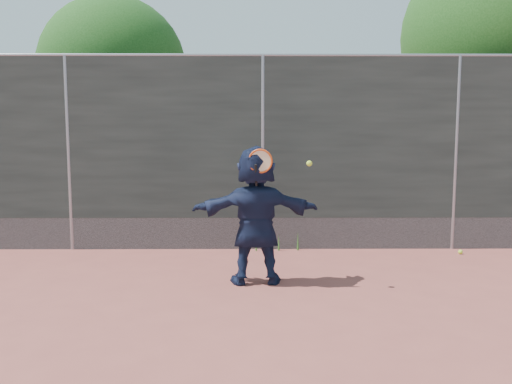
{
  "coord_description": "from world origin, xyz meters",
  "views": [
    {
      "loc": [
        -0.17,
        -5.33,
        2.02
      ],
      "look_at": [
        -0.12,
        1.61,
        1.14
      ],
      "focal_mm": 40.0,
      "sensor_mm": 36.0,
      "label": 1
    }
  ],
  "objects": [
    {
      "name": "ground",
      "position": [
        0.0,
        0.0,
        0.0
      ],
      "size": [
        80.0,
        80.0,
        0.0
      ],
      "primitive_type": "plane",
      "color": "#9E4C42",
      "rests_on": "ground"
    },
    {
      "name": "player",
      "position": [
        -0.12,
        1.61,
        0.86
      ],
      "size": [
        1.62,
        0.6,
        1.72
      ],
      "primitive_type": "imported",
      "rotation": [
        0.0,
        0.0,
        3.2
      ],
      "color": "#151E3B",
      "rests_on": "ground"
    },
    {
      "name": "ball_ground",
      "position": [
        3.0,
        3.12,
        0.03
      ],
      "size": [
        0.07,
        0.07,
        0.07
      ],
      "primitive_type": "sphere",
      "color": "#CAF636",
      "rests_on": "ground"
    },
    {
      "name": "fence",
      "position": [
        -0.0,
        3.5,
        1.58
      ],
      "size": [
        20.0,
        0.06,
        3.03
      ],
      "color": "#38423D",
      "rests_on": "ground"
    },
    {
      "name": "swing_action",
      "position": [
        -0.01,
        1.41,
        1.52
      ],
      "size": [
        0.76,
        0.15,
        0.51
      ],
      "color": "#D14613",
      "rests_on": "ground"
    },
    {
      "name": "tree_right",
      "position": [
        4.68,
        5.75,
        3.49
      ],
      "size": [
        3.78,
        3.6,
        5.39
      ],
      "color": "#382314",
      "rests_on": "ground"
    },
    {
      "name": "tree_left",
      "position": [
        -2.85,
        6.55,
        2.94
      ],
      "size": [
        3.15,
        3.0,
        4.53
      ],
      "color": "#382314",
      "rests_on": "ground"
    },
    {
      "name": "weed_clump",
      "position": [
        0.29,
        3.38,
        0.13
      ],
      "size": [
        0.68,
        0.07,
        0.3
      ],
      "color": "#387226",
      "rests_on": "ground"
    }
  ]
}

